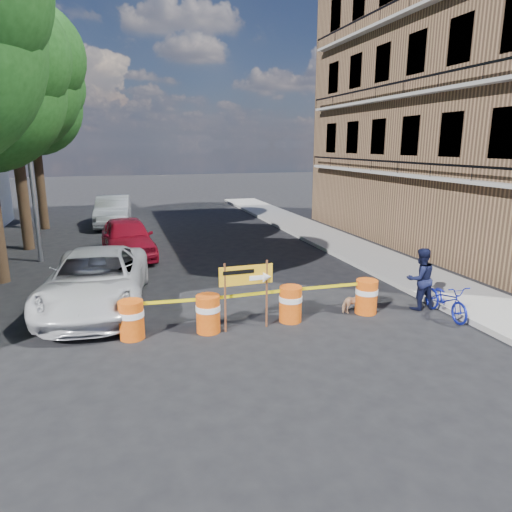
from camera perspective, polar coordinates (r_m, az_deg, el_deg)
ground at (r=10.35m, az=2.08°, el=-10.91°), size 120.00×120.00×0.00m
sidewalk_east at (r=18.06m, az=14.57°, el=-0.28°), size 2.40×40.00×0.15m
apartment_building at (r=22.71m, az=25.90°, el=16.70°), size 8.00×16.00×12.00m
tree_mid_b at (r=21.33m, az=-28.30°, el=18.66°), size 5.67×5.40×9.62m
tree_far at (r=26.20m, az=-26.11°, el=16.58°), size 5.04×4.80×8.84m
streetlamp at (r=18.60m, az=-26.46°, el=12.55°), size 1.25×0.18×8.00m
barrel_far_left at (r=10.81m, az=-15.31°, el=-7.59°), size 0.58×0.58×0.90m
barrel_mid_left at (r=10.85m, az=-6.01°, el=-7.09°), size 0.58×0.58×0.90m
barrel_mid_right at (r=11.45m, az=4.33°, el=-5.91°), size 0.58×0.58×0.90m
barrel_far_right at (r=12.30m, az=13.63°, el=-4.86°), size 0.58×0.58×0.90m
detour_sign at (r=10.73m, az=-0.44°, el=-3.02°), size 1.31×0.25×1.68m
pedestrian at (r=12.93m, az=19.86°, el=-2.70°), size 0.82×0.64×1.68m
bicycle at (r=12.59m, az=22.82°, el=-3.29°), size 0.66×0.94×1.72m
dog at (r=12.30m, az=12.16°, el=-5.74°), size 0.70×0.41×0.55m
suv_white at (r=13.04m, az=-19.38°, el=-2.86°), size 3.10×5.74×1.53m
sedan_red at (r=18.61m, az=-15.78°, el=2.25°), size 2.20×4.67×1.54m
sedan_silver at (r=26.12m, az=-17.41°, el=5.40°), size 2.01×4.98×1.61m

